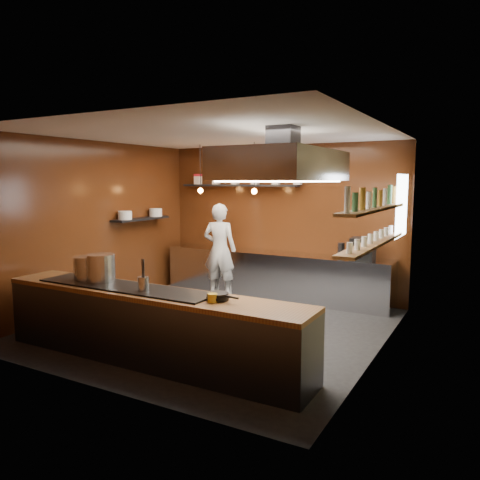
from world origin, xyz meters
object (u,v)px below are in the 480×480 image
Objects in this scene: stockpot_small at (87,268)px; espresso_machine at (363,249)px; extractor_hood at (283,165)px; chef at (220,250)px; stockpot_large at (101,268)px.

espresso_machine reaches higher than stockpot_small.
extractor_hood is at bearing 25.42° from stockpot_small.
stockpot_small is (-2.42, -1.15, -1.40)m from extractor_hood.
extractor_hood is 3.58m from chef.
extractor_hood is at bearing 125.23° from chef.
stockpot_large is 0.21× the size of chef.
stockpot_large is at bearing -128.15° from espresso_machine.
espresso_machine is (0.45, 2.50, -1.41)m from extractor_hood.
stockpot_large is 1.12× the size of stockpot_small.
chef reaches higher than espresso_machine.
extractor_hood is 1.08× the size of chef.
extractor_hood is 5.21× the size of stockpot_large.
extractor_hood is 2.81m from stockpot_large.
extractor_hood reaches higher than chef.
stockpot_small is at bearing -178.92° from stockpot_large.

